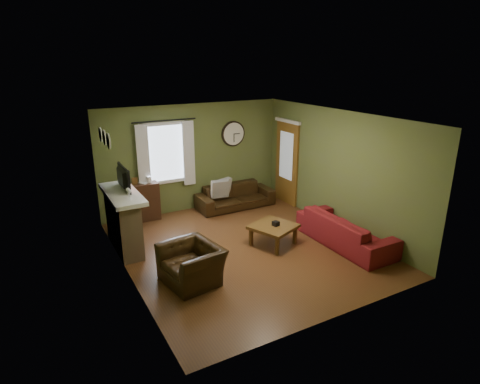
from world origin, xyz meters
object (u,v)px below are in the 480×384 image
coffee_table (273,235)px  sofa_brown (235,196)px  bookshelf (143,202)px  armchair (192,264)px  sofa_red (345,230)px

coffee_table → sofa_brown: bearing=81.2°
sofa_brown → coffee_table: 2.32m
bookshelf → coffee_table: 3.21m
bookshelf → armchair: (-0.05, -3.06, -0.12)m
bookshelf → sofa_brown: bookshelf is taller
sofa_brown → coffee_table: (-0.36, -2.29, -0.07)m
sofa_red → sofa_brown: bearing=17.2°
bookshelf → sofa_brown: (2.29, -0.26, -0.16)m
bookshelf → sofa_red: bookshelf is taller
bookshelf → coffee_table: bookshelf is taller
bookshelf → sofa_red: (3.22, -3.24, -0.13)m
armchair → sofa_red: bearing=77.4°
sofa_brown → coffee_table: bearing=-98.8°
sofa_brown → coffee_table: sofa_brown is taller
armchair → sofa_brown: bearing=130.8°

